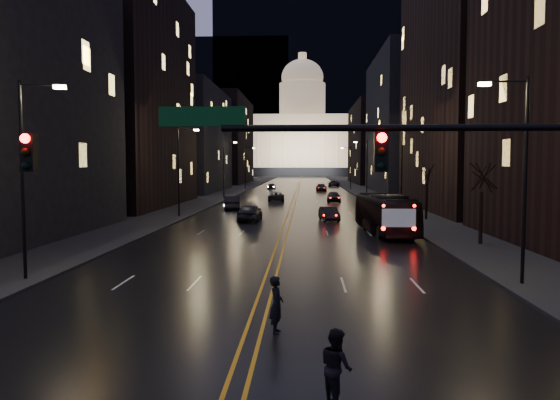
# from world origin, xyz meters

# --- Properties ---
(ground) EXTENTS (900.00, 900.00, 0.00)m
(ground) POSITION_xyz_m (0.00, 0.00, 0.00)
(ground) COLOR black
(ground) RESTS_ON ground
(road) EXTENTS (20.00, 320.00, 0.02)m
(road) POSITION_xyz_m (0.00, 130.00, 0.01)
(road) COLOR black
(road) RESTS_ON ground
(sidewalk_left) EXTENTS (8.00, 320.00, 0.16)m
(sidewalk_left) POSITION_xyz_m (-14.00, 130.00, 0.08)
(sidewalk_left) COLOR black
(sidewalk_left) RESTS_ON ground
(sidewalk_right) EXTENTS (8.00, 320.00, 0.16)m
(sidewalk_right) POSITION_xyz_m (14.00, 130.00, 0.08)
(sidewalk_right) COLOR black
(sidewalk_right) RESTS_ON ground
(center_line) EXTENTS (0.62, 320.00, 0.01)m
(center_line) POSITION_xyz_m (0.00, 130.00, 0.03)
(center_line) COLOR orange
(center_line) RESTS_ON road
(building_left_mid) EXTENTS (12.00, 30.00, 28.00)m
(building_left_mid) POSITION_xyz_m (-21.00, 54.00, 14.00)
(building_left_mid) COLOR black
(building_left_mid) RESTS_ON ground
(building_left_far) EXTENTS (12.00, 34.00, 20.00)m
(building_left_far) POSITION_xyz_m (-21.00, 92.00, 10.00)
(building_left_far) COLOR black
(building_left_far) RESTS_ON ground
(building_left_dist) EXTENTS (12.00, 40.00, 24.00)m
(building_left_dist) POSITION_xyz_m (-21.00, 140.00, 12.00)
(building_left_dist) COLOR black
(building_left_dist) RESTS_ON ground
(building_right_tall) EXTENTS (12.00, 30.00, 38.00)m
(building_right_tall) POSITION_xyz_m (21.00, 50.00, 19.00)
(building_right_tall) COLOR black
(building_right_tall) RESTS_ON ground
(building_right_mid) EXTENTS (12.00, 34.00, 26.00)m
(building_right_mid) POSITION_xyz_m (21.00, 92.00, 13.00)
(building_right_mid) COLOR black
(building_right_mid) RESTS_ON ground
(building_right_dist) EXTENTS (12.00, 40.00, 22.00)m
(building_right_dist) POSITION_xyz_m (21.00, 140.00, 11.00)
(building_right_dist) COLOR black
(building_right_dist) RESTS_ON ground
(mountain_ridge) EXTENTS (520.00, 60.00, 130.00)m
(mountain_ridge) POSITION_xyz_m (40.00, 380.00, 65.00)
(mountain_ridge) COLOR black
(mountain_ridge) RESTS_ON ground
(capitol) EXTENTS (90.00, 50.00, 58.50)m
(capitol) POSITION_xyz_m (0.00, 250.00, 17.15)
(capitol) COLOR black
(capitol) RESTS_ON ground
(traffic_signal) EXTENTS (17.29, 0.45, 7.00)m
(traffic_signal) POSITION_xyz_m (5.91, -0.00, 5.10)
(traffic_signal) COLOR black
(traffic_signal) RESTS_ON ground
(streetlamp_right_near) EXTENTS (2.13, 0.25, 9.00)m
(streetlamp_right_near) POSITION_xyz_m (10.81, 10.00, 5.08)
(streetlamp_right_near) COLOR black
(streetlamp_right_near) RESTS_ON ground
(streetlamp_left_near) EXTENTS (2.13, 0.25, 9.00)m
(streetlamp_left_near) POSITION_xyz_m (-10.81, 10.00, 5.08)
(streetlamp_left_near) COLOR black
(streetlamp_left_near) RESTS_ON ground
(streetlamp_right_mid) EXTENTS (2.13, 0.25, 9.00)m
(streetlamp_right_mid) POSITION_xyz_m (10.81, 40.00, 5.08)
(streetlamp_right_mid) COLOR black
(streetlamp_right_mid) RESTS_ON ground
(streetlamp_left_mid) EXTENTS (2.13, 0.25, 9.00)m
(streetlamp_left_mid) POSITION_xyz_m (-10.81, 40.00, 5.08)
(streetlamp_left_mid) COLOR black
(streetlamp_left_mid) RESTS_ON ground
(streetlamp_right_far) EXTENTS (2.13, 0.25, 9.00)m
(streetlamp_right_far) POSITION_xyz_m (10.81, 70.00, 5.08)
(streetlamp_right_far) COLOR black
(streetlamp_right_far) RESTS_ON ground
(streetlamp_left_far) EXTENTS (2.13, 0.25, 9.00)m
(streetlamp_left_far) POSITION_xyz_m (-10.81, 70.00, 5.08)
(streetlamp_left_far) COLOR black
(streetlamp_left_far) RESTS_ON ground
(streetlamp_right_dist) EXTENTS (2.13, 0.25, 9.00)m
(streetlamp_right_dist) POSITION_xyz_m (10.81, 100.00, 5.08)
(streetlamp_right_dist) COLOR black
(streetlamp_right_dist) RESTS_ON ground
(streetlamp_left_dist) EXTENTS (2.13, 0.25, 9.00)m
(streetlamp_left_dist) POSITION_xyz_m (-10.81, 100.00, 5.08)
(streetlamp_left_dist) COLOR black
(streetlamp_left_dist) RESTS_ON ground
(tree_right_mid) EXTENTS (2.40, 2.40, 6.65)m
(tree_right_mid) POSITION_xyz_m (13.00, 22.00, 4.53)
(tree_right_mid) COLOR black
(tree_right_mid) RESTS_ON ground
(tree_right_far) EXTENTS (2.40, 2.40, 6.65)m
(tree_right_far) POSITION_xyz_m (13.00, 38.00, 4.53)
(tree_right_far) COLOR black
(tree_right_far) RESTS_ON ground
(bus) EXTENTS (3.60, 11.06, 3.03)m
(bus) POSITION_xyz_m (7.74, 28.10, 1.51)
(bus) COLOR black
(bus) RESTS_ON ground
(oncoming_car_a) EXTENTS (2.16, 4.97, 1.67)m
(oncoming_car_a) POSITION_xyz_m (-3.59, 37.05, 0.83)
(oncoming_car_a) COLOR black
(oncoming_car_a) RESTS_ON ground
(oncoming_car_b) EXTENTS (2.37, 5.22, 1.66)m
(oncoming_car_b) POSITION_xyz_m (-6.91, 49.31, 0.83)
(oncoming_car_b) COLOR black
(oncoming_car_b) RESTS_ON ground
(oncoming_car_c) EXTENTS (2.50, 5.07, 1.38)m
(oncoming_car_c) POSITION_xyz_m (-2.58, 64.52, 0.69)
(oncoming_car_c) COLOR black
(oncoming_car_c) RESTS_ON ground
(oncoming_car_d) EXTENTS (1.98, 4.49, 1.28)m
(oncoming_car_d) POSITION_xyz_m (-5.60, 101.76, 0.64)
(oncoming_car_d) COLOR black
(oncoming_car_d) RESTS_ON ground
(receding_car_a) EXTENTS (1.96, 4.26, 1.35)m
(receding_car_a) POSITION_xyz_m (3.84, 37.23, 0.68)
(receding_car_a) COLOR black
(receding_car_a) RESTS_ON ground
(receding_car_b) EXTENTS (1.88, 4.61, 1.57)m
(receding_car_b) POSITION_xyz_m (5.60, 62.95, 0.78)
(receding_car_b) COLOR black
(receding_car_b) RESTS_ON ground
(receding_car_c) EXTENTS (2.08, 5.09, 1.47)m
(receding_car_c) POSITION_xyz_m (4.76, 94.44, 0.74)
(receding_car_c) COLOR black
(receding_car_c) RESTS_ON ground
(receding_car_d) EXTENTS (3.04, 5.63, 1.50)m
(receding_car_d) POSITION_xyz_m (8.50, 118.12, 0.75)
(receding_car_d) COLOR black
(receding_car_d) RESTS_ON ground
(pedestrian_a) EXTENTS (0.46, 0.68, 1.81)m
(pedestrian_a) POSITION_xyz_m (0.73, 3.02, 0.91)
(pedestrian_a) COLOR black
(pedestrian_a) RESTS_ON ground
(pedestrian_b) EXTENTS (0.79, 0.95, 1.71)m
(pedestrian_b) POSITION_xyz_m (2.31, -2.00, 0.85)
(pedestrian_b) COLOR black
(pedestrian_b) RESTS_ON ground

